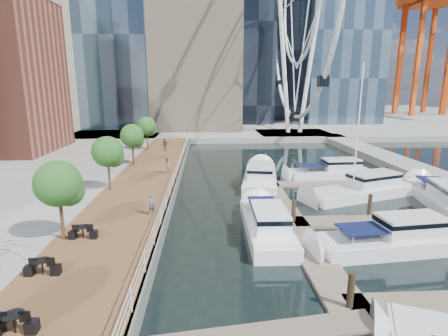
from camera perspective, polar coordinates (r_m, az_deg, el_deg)
name	(u,v)px	position (r m, az deg, el deg)	size (l,w,h in m)	color
ground	(272,287)	(18.15, 7.89, -18.72)	(520.00, 520.00, 0.00)	black
boardwalk	(141,191)	(32.00, -13.41, -3.73)	(6.00, 60.00, 1.00)	brown
seawall	(175,191)	(31.59, -8.04, -3.72)	(0.25, 60.00, 1.00)	#595954
land_far	(215,116)	(117.53, -1.43, 8.56)	(200.00, 114.00, 1.00)	gray
breakwater	(423,174)	(43.03, 29.67, -0.84)	(4.00, 60.00, 1.00)	gray
pier	(294,135)	(69.88, 11.32, 5.31)	(14.00, 12.00, 1.00)	gray
railing	(173,180)	(31.32, -8.28, -1.92)	(0.10, 60.00, 1.05)	white
floating_docks	(350,207)	(28.91, 19.93, -5.99)	(16.00, 34.00, 2.60)	#6D6051
port_cranes	(432,53)	(131.92, 30.80, 15.77)	(40.00, 52.00, 38.00)	#D84C14
street_trees	(107,152)	(30.74, -18.51, 2.53)	(2.60, 42.60, 4.60)	#3F2B1C
cafe_tables	(30,292)	(17.07, -29.08, -17.23)	(2.50, 13.70, 0.74)	black
yacht_foreground	(391,251)	(23.66, 25.67, -12.06)	(2.65, 9.88, 2.15)	silver
pedestrian_near	(152,204)	(24.47, -11.74, -5.81)	(0.54, 0.35, 1.47)	#485161
pedestrian_mid	(167,165)	(35.92, -9.34, 0.45)	(0.80, 0.62, 1.65)	gray
pedestrian_far	(165,144)	(49.11, -9.62, 3.81)	(0.98, 0.41, 1.68)	#2F333B
moored_yachts	(352,201)	(31.96, 20.17, -5.15)	(19.67, 33.70, 11.50)	silver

